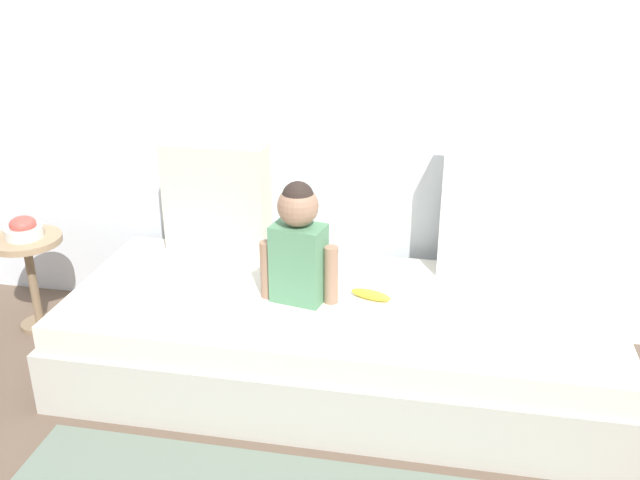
# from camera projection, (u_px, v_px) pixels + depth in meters

# --- Properties ---
(ground_plane) EXTENTS (12.00, 12.00, 0.00)m
(ground_plane) POSITION_uv_depth(u_px,v_px,m) (338.00, 379.00, 2.99)
(ground_plane) COLOR brown
(back_wall) EXTENTS (5.44, 0.10, 2.36)m
(back_wall) POSITION_uv_depth(u_px,v_px,m) (363.00, 74.00, 3.06)
(back_wall) COLOR silver
(back_wall) RESTS_ON ground
(couch) EXTENTS (2.24, 0.91, 0.39)m
(couch) POSITION_uv_depth(u_px,v_px,m) (339.00, 340.00, 2.92)
(couch) COLOR beige
(couch) RESTS_ON ground
(throw_pillow_left) EXTENTS (0.46, 0.16, 0.51)m
(throw_pillow_left) POSITION_uv_depth(u_px,v_px,m) (217.00, 199.00, 3.17)
(throw_pillow_left) COLOR beige
(throw_pillow_left) RESTS_ON couch
(throw_pillow_right) EXTENTS (0.49, 0.16, 0.58)m
(throw_pillow_right) POSITION_uv_depth(u_px,v_px,m) (500.00, 210.00, 2.94)
(throw_pillow_right) COLOR silver
(throw_pillow_right) RESTS_ON couch
(toddler) EXTENTS (0.31, 0.17, 0.50)m
(toddler) POSITION_uv_depth(u_px,v_px,m) (298.00, 242.00, 2.74)
(toddler) COLOR #568E66
(toddler) RESTS_ON couch
(banana) EXTENTS (0.18, 0.09, 0.04)m
(banana) POSITION_uv_depth(u_px,v_px,m) (371.00, 295.00, 2.83)
(banana) COLOR yellow
(banana) RESTS_ON couch
(side_table) EXTENTS (0.32, 0.32, 0.46)m
(side_table) POSITION_uv_depth(u_px,v_px,m) (29.00, 260.00, 3.27)
(side_table) COLOR tan
(side_table) RESTS_ON ground
(fruit_bowl) EXTENTS (0.17, 0.17, 0.10)m
(fruit_bowl) POSITION_uv_depth(u_px,v_px,m) (23.00, 229.00, 3.21)
(fruit_bowl) COLOR silver
(fruit_bowl) RESTS_ON side_table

